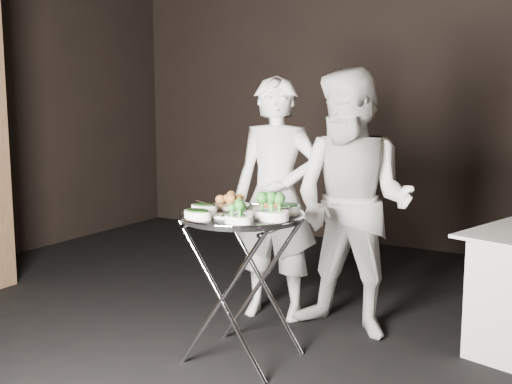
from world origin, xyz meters
The scene contains 16 objects.
floor centered at (0.00, 0.00, -0.03)m, with size 6.00×7.00×0.05m, color black.
wall_back centered at (0.00, 3.52, 1.50)m, with size 6.00×0.05×3.00m, color black.
tray_stand centered at (0.15, 0.36, 0.47)m, with size 0.57×0.48×0.83m.
serving_tray centered at (0.15, 0.36, 0.84)m, with size 0.70×0.70×0.04m.
potato_plate_a centered at (-0.02, 0.51, 0.88)m, with size 0.23×0.23×0.08m.
potato_plate_b centered at (0.21, 0.56, 0.88)m, with size 0.19×0.19×0.07m.
greens_bowl centered at (0.37, 0.49, 0.88)m, with size 0.13×0.13×0.08m.
asparagus_plate_a centered at (0.15, 0.37, 0.86)m, with size 0.18×0.12×0.03m.
asparagus_plate_b centered at (0.13, 0.22, 0.86)m, with size 0.19×0.14×0.04m.
spinach_bowl_a centered at (-0.07, 0.30, 0.87)m, with size 0.17×0.12×0.06m.
spinach_bowl_b centered at (0.02, 0.12, 0.88)m, with size 0.18×0.13×0.07m.
broccoli_bowl_a centered at (0.37, 0.30, 0.88)m, with size 0.20×0.14×0.08m.
broccoli_bowl_b centered at (0.27, 0.13, 0.88)m, with size 0.19×0.15×0.07m.
serving_utensils centered at (0.17, 0.43, 0.90)m, with size 0.58×0.45×0.01m.
waiter_left centered at (-0.04, 1.10, 0.81)m, with size 0.59×0.39×1.63m, color silver.
waiter_right centered at (0.52, 1.05, 0.83)m, with size 0.81×0.63×1.67m, color silver.
Camera 1 is at (1.98, -2.63, 1.50)m, focal length 45.00 mm.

